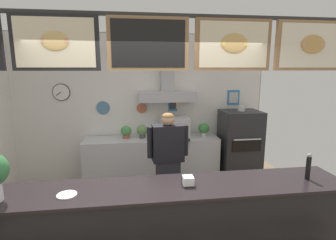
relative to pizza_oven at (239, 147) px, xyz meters
name	(u,v)px	position (x,y,z in m)	size (l,w,h in m)	color
back_wall_assembly	(144,104)	(-1.84, 0.32, 0.84)	(4.91, 2.49, 2.88)	gray
service_counter	(153,232)	(-1.87, -2.19, -0.21)	(4.19, 0.64, 1.02)	black
back_prep_counter	(152,161)	(-1.71, 0.11, -0.26)	(2.53, 0.60, 0.93)	#B7BABF
pizza_oven	(239,147)	(0.00, 0.00, 0.00)	(0.73, 0.67, 1.53)	#232326
shop_worker	(168,163)	(-1.56, -1.08, 0.14)	(0.61, 0.26, 1.61)	#232328
espresso_machine	(174,127)	(-1.28, 0.08, 0.41)	(0.52, 0.57, 0.40)	#B7BABF
potted_basil	(126,132)	(-2.19, 0.14, 0.34)	(0.20, 0.20, 0.24)	#9E563D
potted_thyme	(142,131)	(-1.89, 0.13, 0.35)	(0.21, 0.21, 0.25)	#4C4C51
potted_sage	(204,129)	(-0.71, 0.08, 0.36)	(0.21, 0.21, 0.26)	beige
pepper_grinder	(308,167)	(-0.16, -2.22, 0.45)	(0.05, 0.05, 0.30)	black
napkin_holder	(188,181)	(-1.50, -2.19, 0.35)	(0.14, 0.13, 0.11)	#262628
condiment_plate	(67,195)	(-2.71, -2.26, 0.31)	(0.19, 0.19, 0.01)	white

